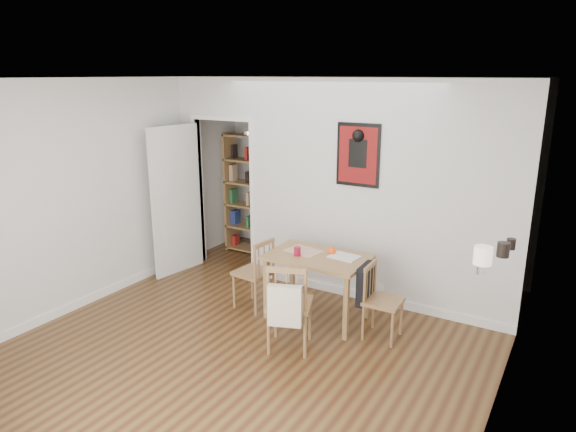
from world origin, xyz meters
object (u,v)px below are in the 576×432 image
Objects in this scene: fireplace at (495,322)px; chair_front at (290,305)px; mantel_lamp at (483,257)px; notebook at (344,257)px; dining_table at (317,263)px; ceramic_jar_a at (503,250)px; ceramic_jar_b at (511,244)px; bookshelf at (250,195)px; red_glass at (297,251)px; chair_left at (253,273)px; orange_fruit at (332,251)px; chair_right at (382,301)px.

chair_front is at bearing -169.61° from fireplace.
notebook is at bearing 150.60° from mantel_lamp.
dining_table is 1.98m from ceramic_jar_a.
dining_table is 1.99m from ceramic_jar_b.
fireplace is (3.81, -1.86, -0.27)m from bookshelf.
chair_front is 0.73m from red_glass.
chair_left is 2.78m from ceramic_jar_b.
chair_left is 9.55× the size of orange_fruit.
orange_fruit is at bearing 152.47° from mantel_lamp.
red_glass is at bearing 1.63° from chair_left.
red_glass reaches higher than notebook.
chair_left is 1.07× the size of chair_right.
orange_fruit is 1.86m from ceramic_jar_a.
notebook is 1.71m from ceramic_jar_a.
ceramic_jar_b is at bearing 83.08° from ceramic_jar_a.
red_glass is at bearing 175.61° from ceramic_jar_a.
chair_front is at bearing -35.40° from chair_left.
ceramic_jar_b is at bearing -4.64° from orange_fruit.
mantel_lamp is 0.50m from ceramic_jar_a.
chair_right is 8.14× the size of ceramic_jar_b.
chair_right is at bearing -3.80° from dining_table.
chair_left is 2.78m from mantel_lamp.
ceramic_jar_a reaches higher than red_glass.
ceramic_jar_a is at bearing -8.16° from dining_table.
dining_table is 8.66× the size of ceramic_jar_a.
chair_right is at bearing 43.69° from chair_front.
dining_table is at bearing -160.29° from notebook.
chair_right is (1.53, 0.08, -0.01)m from chair_left.
bookshelf is (-1.91, 1.47, 0.24)m from dining_table.
ceramic_jar_b is at bearing -21.48° from bookshelf.
dining_table is 0.81m from chair_right.
dining_table is 1.93m from fireplace.
chair_right is 1.03m from red_glass.
fireplace is 12.89× the size of ceramic_jar_b.
red_glass is 2.12m from ceramic_jar_a.
ceramic_jar_b reaches higher than notebook.
bookshelf reaches higher than ceramic_jar_b.
chair_left is at bearing 174.48° from fireplace.
chair_right is 0.44× the size of bookshelf.
chair_left reaches higher than orange_fruit.
mantel_lamp is at bearing -1.50° from chair_front.
orange_fruit is at bearing 175.36° from ceramic_jar_b.
notebook is at bearing 163.26° from chair_right.
chair_front is at bearing -66.77° from red_glass.
dining_table is 12.23× the size of orange_fruit.
dining_table is 3.54× the size of notebook.
mantel_lamp is (1.53, -0.86, 0.55)m from notebook.
fireplace is at bearing -92.18° from ceramic_jar_b.
orange_fruit is 1.97m from mantel_lamp.
fireplace is at bearing 76.14° from mantel_lamp.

